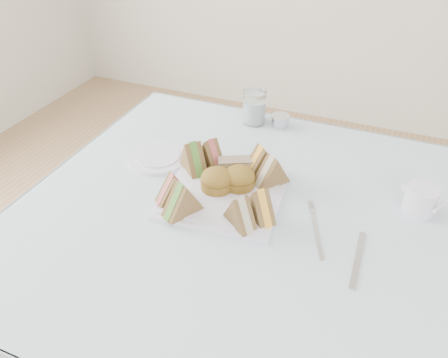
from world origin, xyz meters
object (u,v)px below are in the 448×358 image
at_px(table, 231,306).
at_px(water_glass, 254,107).
at_px(creamer_jug, 421,200).
at_px(serving_plate, 224,193).

relative_size(table, water_glass, 8.37).
distance_m(water_glass, creamer_jug, 0.58).
bearing_deg(creamer_jug, serving_plate, -140.72).
bearing_deg(serving_plate, water_glass, 92.47).
bearing_deg(serving_plate, table, -52.14).
relative_size(serving_plate, water_glass, 2.68).
bearing_deg(table, water_glass, 102.35).
height_order(serving_plate, water_glass, water_glass).
xyz_separation_m(table, serving_plate, (-0.04, 0.04, 0.38)).
height_order(table, serving_plate, serving_plate).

